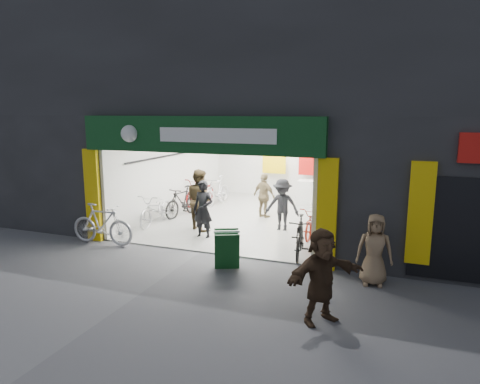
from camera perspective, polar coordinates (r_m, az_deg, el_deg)
The scene contains 17 objects.
ground at distance 11.27m, azimuth -5.40°, elevation -8.03°, with size 60.00×60.00×0.00m, color #56565B.
building at distance 15.07m, azimuth 6.08°, elevation 13.31°, with size 17.00×10.27×8.00m.
bike_left_front at distance 13.99m, azimuth -11.08°, elevation -2.27°, with size 0.69×1.98×1.04m, color #B3B4B8.
bike_left_midfront at distance 14.91m, azimuth -7.70°, elevation -1.30°, with size 0.50×1.79×1.07m, color black.
bike_left_midback at distance 16.78m, azimuth -5.28°, elevation 0.08°, with size 0.71×2.03×1.07m, color maroon.
bike_left_back at distance 16.48m, azimuth -3.11°, elevation 0.09°, with size 0.55×1.94×1.17m, color silver.
bike_right_front at distance 10.87m, azimuth 7.98°, elevation -5.94°, with size 0.49×1.72×1.04m, color black.
bike_right_mid at distance 12.63m, azimuth 9.83°, elevation -3.90°, with size 0.61×1.76×0.92m, color maroon.
bike_right_back at distance 14.29m, azimuth 11.16°, elevation -1.92°, with size 0.51×1.80×1.08m, color #B9B9BE.
parked_bike at distance 12.32m, azimuth -17.91°, elevation -4.11°, with size 0.54×1.90×1.14m, color #BCBCC1.
customer_a at distance 12.27m, azimuth -4.94°, elevation -2.37°, with size 0.62×0.40×1.69m, color black.
customer_b at distance 13.11m, azimuth -5.38°, elevation -1.06°, with size 0.92×0.72×1.90m, color #3B2E1A.
customer_c at distance 13.01m, azimuth 5.65°, elevation -1.80°, with size 1.04×0.60×1.62m, color black.
customer_d at distance 14.55m, azimuth 3.24°, elevation -0.54°, with size 0.92×0.38×1.56m, color olive.
pedestrian_near at distance 9.45m, azimuth 17.49°, elevation -7.34°, with size 0.75×0.49×1.53m, color #84694D.
pedestrian_far at distance 7.58m, azimuth 10.80°, elevation -10.94°, with size 1.55×0.49×1.67m, color #3B291B.
sandwich_board at distance 9.98m, azimuth -1.77°, elevation -7.55°, with size 0.76×0.77×0.88m.
Camera 1 is at (4.71, -9.58, 3.61)m, focal length 32.00 mm.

